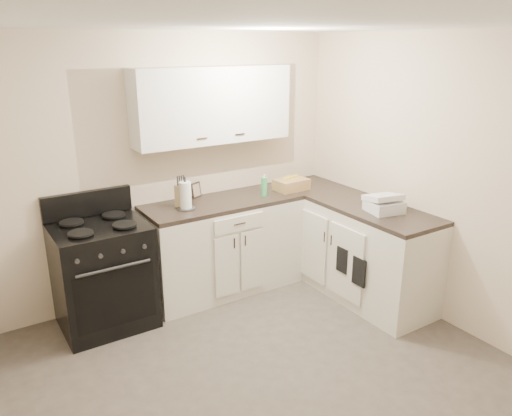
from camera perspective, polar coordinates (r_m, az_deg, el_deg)
floor at (r=3.93m, az=1.93°, el=-19.18°), size 3.60×3.60×0.00m
ceiling at (r=3.12m, az=2.44°, el=20.33°), size 3.60×3.60×0.00m
wall_back at (r=4.84m, az=-10.08°, el=4.42°), size 3.60×0.00×3.60m
wall_right at (r=4.55m, az=21.19°, el=2.54°), size 0.00×3.60×3.60m
base_cabinets_back at (r=5.01m, az=-3.73°, el=-4.51°), size 1.55×0.60×0.90m
base_cabinets_right at (r=5.11m, az=10.52°, el=-4.30°), size 0.60×1.90×0.90m
countertop_back at (r=4.85m, az=-3.85°, el=0.62°), size 1.55×0.60×0.04m
countertop_right at (r=4.95m, az=10.83°, el=0.72°), size 0.60×1.90×0.04m
upper_cabinets at (r=4.78m, az=-4.97°, el=11.65°), size 1.55×0.30×0.70m
stove at (r=4.58m, az=-17.03°, el=-7.47°), size 0.77×0.66×0.94m
knife_block at (r=4.67m, az=-8.53°, el=1.37°), size 0.12×0.11×0.21m
paper_towel at (r=4.59m, az=-8.05°, el=1.42°), size 0.14×0.14×0.26m
soap_bottle at (r=4.96m, az=0.93°, el=2.47°), size 0.07×0.07×0.19m
picture_frame at (r=4.95m, az=-6.85°, el=2.07°), size 0.12×0.08×0.15m
wicker_basket at (r=5.19m, az=4.07°, el=2.69°), size 0.35×0.24×0.11m
countertop_grill at (r=4.64m, az=14.43°, el=0.21°), size 0.33×0.32×0.11m
oven_mitt_near at (r=4.59m, az=11.68°, el=-7.16°), size 0.02×0.15×0.26m
oven_mitt_far at (r=4.72m, az=9.82°, el=-5.89°), size 0.02×0.14×0.24m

